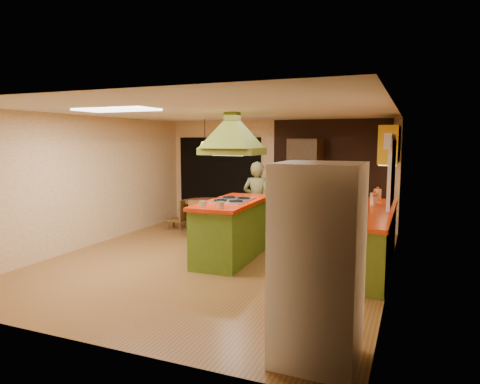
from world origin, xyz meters
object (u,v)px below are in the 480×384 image
at_px(canister_large, 377,194).
at_px(dining_table, 206,209).
at_px(kitchen_island, 232,229).
at_px(man, 257,202).
at_px(refrigerator, 318,264).
at_px(wall_oven, 305,185).

bearing_deg(canister_large, dining_table, 177.95).
height_order(kitchen_island, dining_table, kitchen_island).
relative_size(man, refrigerator, 0.87).
distance_m(man, wall_oven, 1.55).
height_order(kitchen_island, wall_oven, wall_oven).
distance_m(refrigerator, dining_table, 5.94).
bearing_deg(dining_table, wall_oven, 23.95).
distance_m(kitchen_island, canister_large, 2.87).
xyz_separation_m(refrigerator, dining_table, (-3.55, 4.74, -0.44)).
height_order(kitchen_island, refrigerator, refrigerator).
height_order(wall_oven, canister_large, wall_oven).
bearing_deg(man, kitchen_island, 91.84).
height_order(man, wall_oven, wall_oven).
distance_m(wall_oven, canister_large, 1.95).
bearing_deg(refrigerator, wall_oven, 105.80).
relative_size(refrigerator, wall_oven, 0.89).
height_order(man, dining_table, man).
bearing_deg(man, dining_table, -19.31).
height_order(dining_table, canister_large, canister_large).
distance_m(refrigerator, canister_large, 4.61).
height_order(man, canister_large, man).
distance_m(dining_table, canister_large, 3.74).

